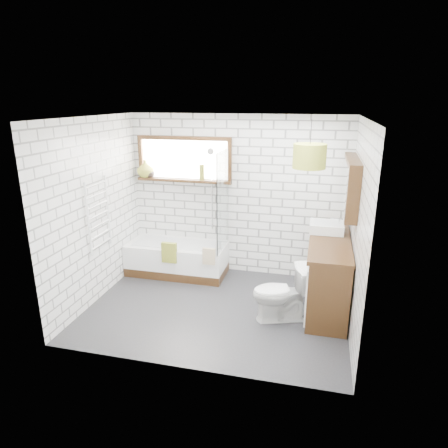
% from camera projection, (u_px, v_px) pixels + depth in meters
% --- Properties ---
extents(floor, '(3.40, 2.60, 0.01)m').
position_uv_depth(floor, '(217.00, 308.00, 5.41)').
color(floor, '#232326').
rests_on(floor, ground).
extents(ceiling, '(3.40, 2.60, 0.01)m').
position_uv_depth(ceiling, '(216.00, 117.00, 4.65)').
color(ceiling, white).
rests_on(ceiling, ground).
extents(wall_back, '(3.40, 0.01, 2.50)m').
position_uv_depth(wall_back, '(237.00, 196.00, 6.24)').
color(wall_back, white).
rests_on(wall_back, ground).
extents(wall_front, '(3.40, 0.01, 2.50)m').
position_uv_depth(wall_front, '(181.00, 258.00, 3.82)').
color(wall_front, white).
rests_on(wall_front, ground).
extents(wall_left, '(0.01, 2.60, 2.50)m').
position_uv_depth(wall_left, '(95.00, 211.00, 5.42)').
color(wall_left, white).
rests_on(wall_left, ground).
extents(wall_right, '(0.01, 2.60, 2.50)m').
position_uv_depth(wall_right, '(357.00, 230.00, 4.65)').
color(wall_right, white).
rests_on(wall_right, ground).
extents(window, '(1.52, 0.16, 0.68)m').
position_uv_depth(window, '(184.00, 160.00, 6.23)').
color(window, black).
rests_on(window, wall_back).
extents(towel_radiator, '(0.06, 0.52, 1.00)m').
position_uv_depth(towel_radiator, '(98.00, 215.00, 5.42)').
color(towel_radiator, white).
rests_on(towel_radiator, wall_left).
extents(mirror_cabinet, '(0.16, 1.20, 0.70)m').
position_uv_depth(mirror_cabinet, '(350.00, 185.00, 5.10)').
color(mirror_cabinet, black).
rests_on(mirror_cabinet, wall_right).
extents(shower_riser, '(0.02, 0.02, 1.30)m').
position_uv_depth(shower_riser, '(212.00, 189.00, 6.26)').
color(shower_riser, silver).
rests_on(shower_riser, wall_back).
extents(bathtub, '(1.56, 0.69, 0.51)m').
position_uv_depth(bathtub, '(177.00, 258.00, 6.42)').
color(bathtub, white).
rests_on(bathtub, floor).
extents(shower_screen, '(0.02, 0.72, 1.50)m').
position_uv_depth(shower_screen, '(223.00, 201.00, 5.95)').
color(shower_screen, white).
rests_on(shower_screen, bathtub).
extents(towel_green, '(0.23, 0.06, 0.32)m').
position_uv_depth(towel_green, '(169.00, 253.00, 6.03)').
color(towel_green, olive).
rests_on(towel_green, bathtub).
extents(towel_beige, '(0.19, 0.05, 0.25)m').
position_uv_depth(towel_beige, '(209.00, 256.00, 5.89)').
color(towel_beige, tan).
rests_on(towel_beige, bathtub).
extents(vanity, '(0.53, 1.66, 0.95)m').
position_uv_depth(vanity, '(328.00, 273.00, 5.37)').
color(vanity, black).
rests_on(vanity, floor).
extents(basin, '(0.45, 0.40, 0.13)m').
position_uv_depth(basin, '(327.00, 227.00, 5.51)').
color(basin, white).
rests_on(basin, vanity).
extents(tap, '(0.03, 0.03, 0.16)m').
position_uv_depth(tap, '(339.00, 224.00, 5.46)').
color(tap, silver).
rests_on(tap, vanity).
extents(toilet, '(0.61, 0.81, 0.73)m').
position_uv_depth(toilet, '(281.00, 293.00, 5.03)').
color(toilet, white).
rests_on(toilet, floor).
extents(vase_olive, '(0.33, 0.33, 0.27)m').
position_uv_depth(vase_olive, '(145.00, 170.00, 6.40)').
color(vase_olive, olive).
rests_on(vase_olive, window).
extents(vase_dark, '(0.22, 0.22, 0.17)m').
position_uv_depth(vase_dark, '(149.00, 173.00, 6.40)').
color(vase_dark, black).
rests_on(vase_dark, window).
extents(bottle, '(0.09, 0.09, 0.24)m').
position_uv_depth(bottle, '(202.00, 174.00, 6.19)').
color(bottle, olive).
rests_on(bottle, window).
extents(pendant, '(0.37, 0.37, 0.27)m').
position_uv_depth(pendant, '(309.00, 156.00, 4.44)').
color(pendant, olive).
rests_on(pendant, ceiling).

